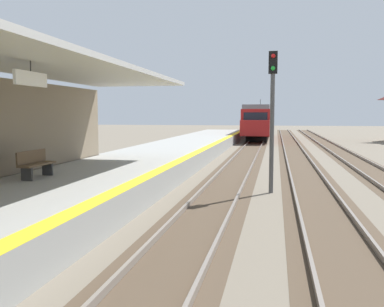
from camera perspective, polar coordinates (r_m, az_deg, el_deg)
station_platform at (r=16.62m, az=-11.52°, el=-3.38°), size 5.00×80.00×0.91m
track_pair_nearest_platform at (r=19.47m, az=5.24°, el=-3.22°), size 2.34×120.00×0.16m
track_pair_middle at (r=19.42m, az=15.29°, el=-3.41°), size 2.34×120.00×0.16m
approaching_train at (r=50.74m, az=8.97°, el=4.41°), size 2.93×19.60×4.76m
rail_signal_post at (r=15.93m, az=10.73°, el=6.16°), size 0.32×0.34×5.20m
platform_bench at (r=14.42m, az=-20.28°, el=-1.22°), size 0.45×1.60×0.88m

